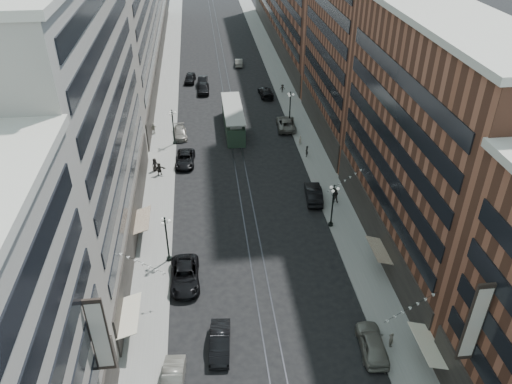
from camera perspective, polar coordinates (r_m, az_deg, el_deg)
name	(u,v)px	position (r m, az deg, el deg)	size (l,w,h in m)	color
ground	(233,127)	(81.18, -2.63, 7.39)	(220.00, 220.00, 0.00)	black
sidewalk_west	(166,106)	(90.37, -10.20, 9.68)	(4.00, 180.00, 0.15)	gray
sidewalk_east	(290,100)	(91.52, 3.88, 10.42)	(4.00, 180.00, 0.15)	gray
rail_west	(225,103)	(90.27, -3.57, 10.06)	(0.12, 180.00, 0.02)	#2D2D33
rail_east	(233,103)	(90.35, -2.67, 10.11)	(0.12, 180.00, 0.02)	#2D2D33
building_west_mid	(77,123)	(52.12, -19.77, 7.38)	(8.00, 36.00, 28.00)	gray
building_east_mid	(428,147)	(51.85, 19.06, 4.91)	(8.00, 30.00, 24.00)	brown
lamppost_sw_far	(167,238)	(52.13, -10.16, -5.15)	(1.03, 1.14, 5.52)	black
lamppost_sw_mid	(173,126)	(75.33, -9.45, 7.48)	(1.03, 1.14, 5.52)	black
lamppost_se_far	(333,204)	(56.91, 8.75, -1.40)	(1.03, 1.14, 5.52)	black
lamppost_se_mid	(290,107)	(80.98, 3.91, 9.68)	(1.03, 1.14, 5.52)	black
streetcar	(233,119)	(79.82, -2.62, 8.28)	(2.95, 13.35, 3.69)	#253B2B
car_1	(173,382)	(42.59, -9.48, -20.59)	(1.67, 4.79, 1.58)	slate
car_2	(185,276)	(50.76, -8.12, -9.44)	(2.84, 6.16, 1.71)	black
car_4	(372,343)	(45.41, 13.16, -16.48)	(2.10, 5.22, 1.78)	slate
car_5	(220,342)	(44.60, -4.15, -16.76)	(1.71, 4.90, 1.61)	black
pedestrian_2	(141,225)	(57.99, -13.04, -3.71)	(0.85, 0.47, 1.76)	black
pedestrian_4	(391,340)	(46.02, 15.20, -15.98)	(0.89, 0.41, 1.52)	#A19786
car_7	(185,159)	(70.80, -8.10, 3.76)	(2.55, 5.52, 1.54)	black
car_8	(180,133)	(78.63, -8.66, 6.72)	(1.93, 4.74, 1.37)	gray
car_9	(190,78)	(100.69, -7.56, 12.78)	(1.95, 4.84, 1.65)	black
car_10	(314,194)	(62.59, 6.60, -0.18)	(1.89, 5.42, 1.79)	black
car_11	(286,123)	(80.60, 3.44, 7.84)	(2.80, 6.07, 1.69)	#646158
car_12	(266,92)	(93.04, 1.12, 11.35)	(2.26, 5.55, 1.61)	black
car_13	(203,88)	(95.12, -6.04, 11.73)	(2.12, 5.26, 1.79)	black
car_14	(239,62)	(109.32, -1.97, 14.59)	(1.53, 4.38, 1.44)	slate
pedestrian_5	(159,169)	(68.31, -11.00, 2.59)	(1.68, 0.48, 1.81)	black
pedestrian_6	(154,129)	(79.96, -11.62, 7.11)	(1.00, 0.45, 1.70)	#A19C85
pedestrian_7	(335,195)	(62.22, 9.03, -0.39)	(0.92, 0.50, 1.89)	black
pedestrian_8	(300,140)	(75.21, 5.07, 5.90)	(0.55, 0.36, 1.50)	#B6AA97
pedestrian_9	(282,88)	(94.55, 3.04, 11.74)	(0.98, 0.41, 1.52)	black
car_extra_0	(202,81)	(99.00, -6.15, 12.49)	(1.63, 4.68, 1.54)	black
pedestrian_extra_0	(307,151)	(71.97, 5.81, 4.64)	(0.62, 0.41, 1.70)	black
pedestrian_extra_1	(155,165)	(69.46, -11.49, 3.09)	(0.91, 0.50, 1.86)	black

